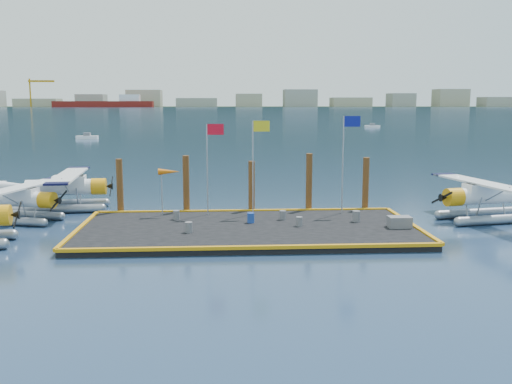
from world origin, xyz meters
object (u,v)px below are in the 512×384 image
seaplane_b (17,201)px  crate (399,222)px  piling_3 (309,184)px  piling_1 (186,186)px  piling_0 (120,188)px  drum_2 (283,215)px  seaplane_c (64,190)px  drum_3 (189,227)px  piling_2 (252,188)px  drum_0 (176,215)px  flagpole_red (210,155)px  piling_4 (366,186)px  flagpole_yellow (256,153)px  drum_5 (251,218)px  drum_4 (356,216)px  drum_1 (299,221)px  seaplane_d (486,198)px  windsock (169,173)px  flagpole_blue (346,150)px

seaplane_b → crate: 24.50m
crate → piling_3: piling_3 is taller
piling_1 → piling_0: bearing=180.0°
drum_2 → piling_0: bearing=162.0°
drum_2 → piling_3: bearing=57.8°
seaplane_c → drum_3: seaplane_c is taller
drum_2 → piling_2: (-1.79, 3.51, 1.21)m
piling_0 → piling_3: piling_3 is taller
drum_0 → flagpole_red: (2.18, 1.43, 3.70)m
crate → piling_0: (-17.50, 6.21, 1.27)m
crate → drum_2: bearing=158.1°
seaplane_b → flagpole_red: bearing=104.0°
drum_0 → crate: (13.48, -3.18, 0.04)m
seaplane_c → piling_4: (21.50, -2.70, 0.47)m
flagpole_yellow → crate: bearing=-29.1°
drum_5 → seaplane_b: bearing=168.5°
seaplane_b → drum_4: size_ratio=12.91×
piling_1 → drum_4: bearing=-22.1°
drum_3 → drum_4: size_ratio=0.89×
drum_1 → flagpole_yellow: flagpole_yellow is taller
drum_1 → drum_3: bearing=-168.7°
flagpole_yellow → piling_1: size_ratio=1.48×
drum_4 → drum_5: (-6.61, 0.08, -0.03)m
crate → piling_4: size_ratio=0.33×
seaplane_d → drum_1: (-12.82, -2.67, -0.84)m
seaplane_b → flagpole_red: (12.69, -0.38, 3.02)m
seaplane_c → seaplane_d: seaplane_c is taller
windsock → piling_2: 5.90m
drum_2 → seaplane_b: bearing=172.4°
drum_5 → drum_2: bearing=21.3°
drum_0 → flagpole_red: size_ratio=0.10×
piling_4 → seaplane_b: bearing=-177.0°
drum_4 → piling_1: 11.76m
drum_5 → piling_4: 9.44m
crate → drum_3: bearing=-177.5°
drum_0 → flagpole_red: 4.53m
drum_3 → piling_1: size_ratio=0.15×
piling_3 → seaplane_c: bearing=171.2°
drum_1 → piling_4: 7.79m
drum_4 → flagpole_blue: bearing=92.5°
drum_2 → drum_5: bearing=-158.7°
drum_4 → piling_1: (-10.82, 4.40, 1.36)m
drum_0 → windsock: windsock is taller
drum_2 → piling_0: size_ratio=0.15×
seaplane_b → piling_1: bearing=112.0°
seaplane_d → flagpole_red: 18.46m
drum_1 → drum_5: bearing=158.6°
seaplane_c → flagpole_red: 11.88m
drum_2 → piling_4: size_ratio=0.15×
drum_3 → flagpole_yellow: bearing=51.0°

